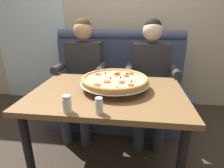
{
  "coord_description": "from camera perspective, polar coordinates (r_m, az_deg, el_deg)",
  "views": [
    {
      "loc": [
        0.2,
        -1.31,
        1.28
      ],
      "look_at": [
        0.03,
        0.01,
        0.79
      ],
      "focal_mm": 29.06,
      "sensor_mm": 36.0,
      "label": 1
    }
  ],
  "objects": [
    {
      "name": "patio_chair",
      "position": [
        3.79,
        -20.66,
        7.42
      ],
      "size": [
        0.43,
        0.43,
        0.86
      ],
      "color": "black",
      "rests_on": "ground_plane"
    },
    {
      "name": "pizza",
      "position": [
        1.45,
        0.89,
        1.33
      ],
      "size": [
        0.56,
        0.56,
        0.11
      ],
      "color": "silver",
      "rests_on": "dining_table"
    },
    {
      "name": "ground_plane",
      "position": [
        1.84,
        -1.16,
        -23.86
      ],
      "size": [
        16.0,
        16.0,
        0.0
      ],
      "primitive_type": "plane",
      "color": "#382D26"
    },
    {
      "name": "back_wall_with_window",
      "position": [
        2.77,
        3.27,
        22.7
      ],
      "size": [
        6.0,
        0.12,
        2.8
      ],
      "primitive_type": "cube",
      "color": "beige",
      "rests_on": "ground_plane"
    },
    {
      "name": "dining_table",
      "position": [
        1.47,
        -1.34,
        -5.67
      ],
      "size": [
        1.19,
        0.83,
        0.73
      ],
      "color": "brown",
      "rests_on": "ground_plane"
    },
    {
      "name": "booth_bench",
      "position": [
        2.37,
        1.82,
        -1.63
      ],
      "size": [
        1.67,
        0.78,
        1.13
      ],
      "color": "#424C6B",
      "rests_on": "ground_plane"
    },
    {
      "name": "shaker_oregano",
      "position": [
        1.14,
        -13.93,
        -6.45
      ],
      "size": [
        0.06,
        0.06,
        0.11
      ],
      "color": "white",
      "rests_on": "dining_table"
    },
    {
      "name": "diner_right",
      "position": [
        2.01,
        11.93,
        3.35
      ],
      "size": [
        0.54,
        0.64,
        1.27
      ],
      "color": "#2D3342",
      "rests_on": "ground_plane"
    },
    {
      "name": "window_panel",
      "position": [
        3.12,
        -25.13,
        20.69
      ],
      "size": [
        1.1,
        0.02,
        2.8
      ],
      "primitive_type": "cube",
      "color": "white",
      "rests_on": "ground_plane"
    },
    {
      "name": "diner_left",
      "position": [
        2.08,
        -9.17,
        4.12
      ],
      "size": [
        0.54,
        0.64,
        1.27
      ],
      "color": "#2D3342",
      "rests_on": "ground_plane"
    },
    {
      "name": "shaker_parmesan",
      "position": [
        1.1,
        -4.2,
        -7.17
      ],
      "size": [
        0.05,
        0.05,
        0.1
      ],
      "color": "white",
      "rests_on": "dining_table"
    }
  ]
}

